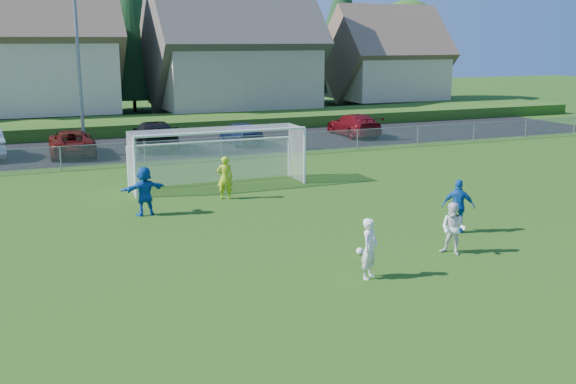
# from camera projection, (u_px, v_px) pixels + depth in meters

# --- Properties ---
(ground) EXTENTS (160.00, 160.00, 0.00)m
(ground) POSITION_uv_depth(u_px,v_px,m) (428.00, 331.00, 14.63)
(ground) COLOR #193D0C
(ground) RESTS_ON ground
(asphalt_lot) EXTENTS (60.00, 60.00, 0.00)m
(asphalt_lot) POSITION_uv_depth(u_px,v_px,m) (162.00, 147.00, 39.42)
(asphalt_lot) COLOR black
(asphalt_lot) RESTS_ON ground
(grass_embankment) EXTENTS (70.00, 6.00, 0.80)m
(grass_embankment) POSITION_uv_depth(u_px,v_px,m) (138.00, 125.00, 46.10)
(grass_embankment) COLOR #1E420F
(grass_embankment) RESTS_ON ground
(soccer_ball) EXTENTS (0.22, 0.22, 0.22)m
(soccer_ball) POSITION_uv_depth(u_px,v_px,m) (360.00, 251.00, 19.73)
(soccer_ball) COLOR white
(soccer_ball) RESTS_ON ground
(player_white_a) EXTENTS (0.71, 0.67, 1.63)m
(player_white_a) POSITION_uv_depth(u_px,v_px,m) (370.00, 249.00, 17.66)
(player_white_a) COLOR white
(player_white_a) RESTS_ON ground
(player_white_b) EXTENTS (0.91, 0.95, 1.55)m
(player_white_b) POSITION_uv_depth(u_px,v_px,m) (453.00, 229.00, 19.65)
(player_white_b) COLOR white
(player_white_b) RESTS_ON ground
(player_blue_a) EXTENTS (1.07, 0.98, 1.76)m
(player_blue_a) POSITION_uv_depth(u_px,v_px,m) (458.00, 206.00, 21.83)
(player_blue_a) COLOR #114DA8
(player_blue_a) RESTS_ON ground
(player_blue_b) EXTENTS (1.72, 0.84, 1.77)m
(player_blue_b) POSITION_uv_depth(u_px,v_px,m) (145.00, 191.00, 24.02)
(player_blue_b) COLOR #114DA8
(player_blue_b) RESTS_ON ground
(goalkeeper) EXTENTS (0.72, 0.58, 1.70)m
(goalkeeper) POSITION_uv_depth(u_px,v_px,m) (225.00, 178.00, 26.45)
(goalkeeper) COLOR #A2C316
(goalkeeper) RESTS_ON ground
(car_c) EXTENTS (2.51, 5.10, 1.39)m
(car_c) POSITION_uv_depth(u_px,v_px,m) (72.00, 142.00, 36.44)
(car_c) COLOR #520E09
(car_c) RESTS_ON ground
(car_d) EXTENTS (2.47, 5.55, 1.58)m
(car_d) POSITION_uv_depth(u_px,v_px,m) (154.00, 135.00, 38.62)
(car_d) COLOR black
(car_d) RESTS_ON ground
(car_e) EXTENTS (1.79, 4.13, 1.39)m
(car_e) POSITION_uv_depth(u_px,v_px,m) (241.00, 133.00, 40.15)
(car_e) COLOR #15234C
(car_e) RESTS_ON ground
(car_g) EXTENTS (2.11, 5.00, 1.44)m
(car_g) POSITION_uv_depth(u_px,v_px,m) (354.00, 125.00, 43.65)
(car_g) COLOR #620A11
(car_g) RESTS_ON ground
(soccer_goal) EXTENTS (7.42, 1.90, 2.50)m
(soccer_goal) POSITION_uv_depth(u_px,v_px,m) (216.00, 148.00, 28.74)
(soccer_goal) COLOR white
(soccer_goal) RESTS_ON ground
(chainlink_fence) EXTENTS (52.06, 0.06, 1.20)m
(chainlink_fence) POSITION_uv_depth(u_px,v_px,m) (184.00, 150.00, 34.32)
(chainlink_fence) COLOR gray
(chainlink_fence) RESTS_ON ground
(streetlight) EXTENTS (1.38, 0.18, 9.00)m
(streetlight) POSITION_uv_depth(u_px,v_px,m) (80.00, 65.00, 35.34)
(streetlight) COLOR slate
(streetlight) RESTS_ON ground
(houses_row) EXTENTS (53.90, 11.45, 13.27)m
(houses_row) POSITION_uv_depth(u_px,v_px,m) (142.00, 23.00, 52.01)
(houses_row) COLOR tan
(houses_row) RESTS_ON ground
(tree_row) EXTENTS (65.98, 12.36, 13.80)m
(tree_row) POSITION_uv_depth(u_px,v_px,m) (118.00, 30.00, 57.42)
(tree_row) COLOR #382616
(tree_row) RESTS_ON ground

